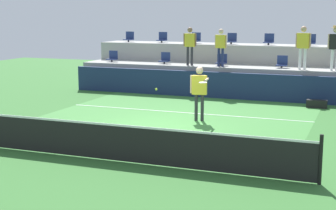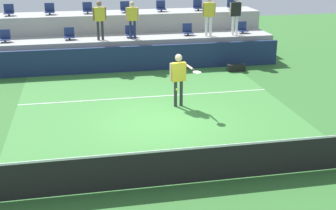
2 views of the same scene
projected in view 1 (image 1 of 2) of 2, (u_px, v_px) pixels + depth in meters
The scene contains 24 objects.
ground_plane at pixel (160, 126), 16.22m from camera, with size 40.00×40.00×0.00m, color #336B2D.
court_inner_paint at pixel (171, 120), 17.14m from camera, with size 9.00×10.00×0.01m, color #3D7F38.
court_service_line at pixel (185, 113), 18.43m from camera, with size 9.00×0.06×0.00m, color white.
tennis_net at pixel (99, 140), 12.46m from camera, with size 10.48×0.08×1.07m.
sponsor_backboard at pixel (213, 85), 21.64m from camera, with size 13.00×0.16×1.10m, color navy.
seating_tier_lower at pixel (221, 79), 22.82m from camera, with size 13.00×1.80×1.25m, color #9E9E99.
seating_tier_upper at pixel (232, 66), 24.39m from camera, with size 13.00×1.80×2.10m, color #9E9E99.
stadium_chair_lower_far_left at pixel (113, 57), 24.51m from camera, with size 0.44×0.40×0.52m.
stadium_chair_lower_left at pixel (165, 59), 23.56m from camera, with size 0.44×0.40×0.52m.
stadium_chair_lower_center at pixel (222, 61), 22.60m from camera, with size 0.44×0.40×0.52m.
stadium_chair_lower_right at pixel (282, 63), 21.67m from camera, with size 0.44×0.40×0.52m.
stadium_chair_upper_far_left at pixel (129, 38), 26.00m from camera, with size 0.44×0.40×0.52m.
stadium_chair_upper_left at pixel (162, 38), 25.36m from camera, with size 0.44×0.40×0.52m.
stadium_chair_upper_mid_left at pixel (196, 39), 24.74m from camera, with size 0.44×0.40×0.52m.
stadium_chair_upper_center at pixel (232, 40), 24.12m from camera, with size 0.44×0.40×0.52m.
stadium_chair_upper_mid_right at pixel (269, 40), 23.49m from camera, with size 0.44×0.40×0.52m.
stadium_chair_upper_right at pixel (310, 41), 22.84m from camera, with size 0.44×0.40×0.52m.
tennis_player at pixel (199, 88), 16.82m from camera, with size 0.86×1.21×1.81m.
spectator_in_white at pixel (190, 43), 22.59m from camera, with size 0.59×0.24×1.67m.
spectator_in_grey at pixel (221, 44), 22.10m from camera, with size 0.58×0.25×1.62m.
spectator_leaning_on_rail at pixel (303, 43), 20.86m from camera, with size 0.62×0.25×1.77m.
spectator_with_hat at pixel (335, 43), 20.40m from camera, with size 0.61×0.49×1.80m.
tennis_ball at pixel (156, 89), 14.86m from camera, with size 0.07×0.07×0.07m.
equipment_bag at pixel (317, 104), 19.39m from camera, with size 0.76×0.28×0.30m, color black.
Camera 1 is at (5.94, -14.70, 3.52)m, focal length 54.87 mm.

